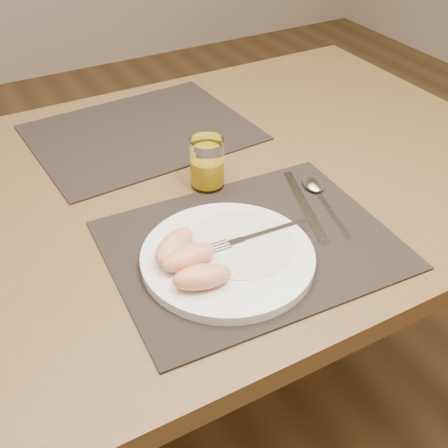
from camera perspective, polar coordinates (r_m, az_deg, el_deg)
ground at (r=1.60m, az=-2.76°, el=-18.82°), size 5.00×5.00×0.00m
table at (r=1.11m, az=-3.77°, el=0.64°), size 1.40×0.90×0.75m
placemat_near at (r=0.91m, az=2.78°, el=-2.11°), size 0.47×0.37×0.00m
placemat_far at (r=1.24m, az=-8.38°, el=9.17°), size 0.47×0.38×0.00m
plate at (r=0.87m, az=0.38°, el=-3.40°), size 0.27×0.27×0.02m
plate_dressing at (r=0.88m, az=1.77°, el=-1.98°), size 0.17×0.17×0.00m
fork at (r=0.89m, az=2.69°, el=-1.39°), size 0.18×0.03×0.00m
knife at (r=0.99m, az=8.53°, el=1.30°), size 0.08×0.21×0.01m
spoon at (r=1.04m, az=9.31°, el=3.60°), size 0.07×0.19×0.01m
juice_glass at (r=1.03m, az=-1.72°, el=5.97°), size 0.06×0.06×0.09m
grapefruit_wedges at (r=0.83m, az=-3.70°, el=-3.63°), size 0.10×0.15×0.03m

